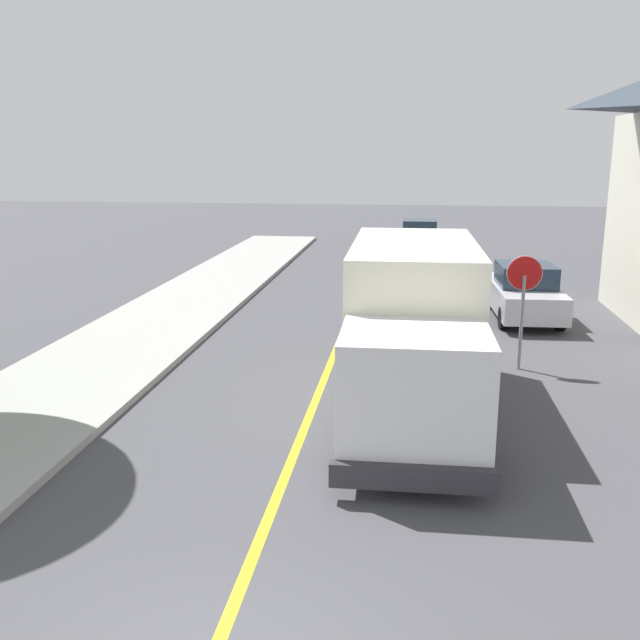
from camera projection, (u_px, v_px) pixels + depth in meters
centre_line_yellow at (327, 371)px, 16.22m from camera, size 0.16×56.00×0.01m
box_truck at (413, 322)px, 13.42m from camera, size 2.50×7.21×3.20m
parked_car_near at (431, 295)px, 20.79m from camera, size 1.85×4.42×1.67m
parked_car_mid at (413, 262)px, 26.87m from camera, size 1.81×4.40×1.67m
parked_car_far at (419, 238)px, 33.87m from camera, size 1.86×4.42×1.67m
parked_van_across at (524, 293)px, 21.07m from camera, size 1.99×4.47×1.67m
stop_sign at (523, 290)px, 15.96m from camera, size 0.80×0.10×2.65m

